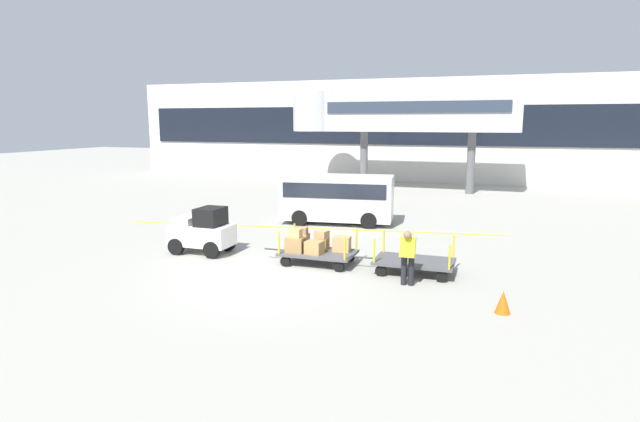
% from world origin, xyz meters
% --- Properties ---
extents(ground_plane, '(120.00, 120.00, 0.00)m').
position_xyz_m(ground_plane, '(0.00, 0.00, 0.00)').
color(ground_plane, '#9E9B91').
extents(apron_lead_line, '(15.97, 2.69, 0.01)m').
position_xyz_m(apron_lead_line, '(-1.30, 6.96, 0.00)').
color(apron_lead_line, yellow).
rests_on(apron_lead_line, ground_plane).
extents(terminal_building, '(45.49, 2.51, 7.51)m').
position_xyz_m(terminal_building, '(0.00, 25.98, 3.76)').
color(terminal_building, silver).
rests_on(terminal_building, ground_plane).
extents(jet_bridge, '(14.42, 3.00, 6.39)m').
position_xyz_m(jet_bridge, '(-0.50, 19.99, 5.03)').
color(jet_bridge, '#B7B7BC').
rests_on(jet_bridge, ground_plane).
extents(baggage_tug, '(2.10, 1.23, 1.58)m').
position_xyz_m(baggage_tug, '(-3.28, 2.01, 0.75)').
color(baggage_tug, white).
rests_on(baggage_tug, ground_plane).
extents(baggage_cart_lead, '(3.00, 1.41, 1.15)m').
position_xyz_m(baggage_cart_lead, '(0.76, 2.02, 0.55)').
color(baggage_cart_lead, '#4C4C4F').
rests_on(baggage_cart_lead, ground_plane).
extents(baggage_cart_middle, '(3.00, 1.41, 1.10)m').
position_xyz_m(baggage_cart_middle, '(3.88, 1.98, 0.35)').
color(baggage_cart_middle, '#4C4C4F').
rests_on(baggage_cart_middle, ground_plane).
extents(baggage_handler, '(0.41, 0.45, 1.56)m').
position_xyz_m(baggage_handler, '(3.88, 0.76, 0.87)').
color(baggage_handler, black).
rests_on(baggage_handler, ground_plane).
extents(shuttle_van, '(5.00, 2.50, 2.10)m').
position_xyz_m(shuttle_van, '(-0.49, 8.44, 1.23)').
color(shuttle_van, silver).
rests_on(shuttle_van, ground_plane).
extents(safety_cone_near, '(0.36, 0.36, 0.55)m').
position_xyz_m(safety_cone_near, '(6.33, -0.52, 0.28)').
color(safety_cone_near, '#EA590F').
rests_on(safety_cone_near, ground_plane).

